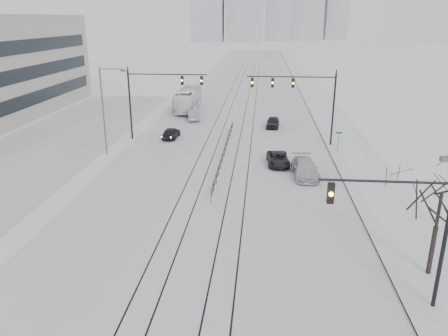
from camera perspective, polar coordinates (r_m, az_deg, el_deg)
road at (r=74.29m, az=2.09°, el=8.45°), size 22.00×260.00×0.02m
sidewalk_east at (r=74.82m, az=12.58°, el=8.14°), size 5.00×260.00×0.16m
curb at (r=74.54m, az=10.69°, el=8.21°), size 0.10×260.00×0.12m
parking_strip at (r=55.19m, az=-20.66°, el=3.53°), size 14.00×60.00×0.03m
tram_rails at (r=54.78m, az=0.97°, el=4.66°), size 5.30×180.00×0.01m
traffic_mast_near at (r=22.12m, az=23.28°, el=-6.69°), size 6.10×0.37×7.00m
traffic_mast_ne at (r=48.77m, az=10.31°, el=9.47°), size 9.60×0.37×8.00m
traffic_mast_nw at (r=51.08m, az=-9.04°, el=9.75°), size 9.10×0.37×8.00m
street_light_west at (r=46.56m, az=-15.22°, el=7.98°), size 2.73×0.25×9.00m
bare_tree at (r=25.56m, az=26.43°, el=-3.91°), size 4.40×4.40×6.10m
median_fence at (r=45.04m, az=0.06°, el=2.15°), size 0.06×24.00×1.00m
street_sign at (r=47.20m, az=14.73°, el=3.67°), size 0.70×0.06×2.40m
sedan_sb_inner at (r=52.35m, az=-6.93°, el=4.57°), size 1.80×3.97×1.32m
sedan_sb_outer at (r=61.83m, az=-4.01°, el=6.97°), size 2.43×4.75×1.49m
sedan_nb_front at (r=42.70m, az=7.07°, el=1.16°), size 2.28×4.49×1.21m
sedan_nb_right at (r=39.92m, az=10.54°, el=-0.07°), size 2.42×5.32×1.51m
sedan_nb_far at (r=57.69m, az=6.39°, el=5.95°), size 1.90×4.10×1.36m
box_truck at (r=68.47m, az=-4.74°, el=8.86°), size 2.74×11.59×3.23m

